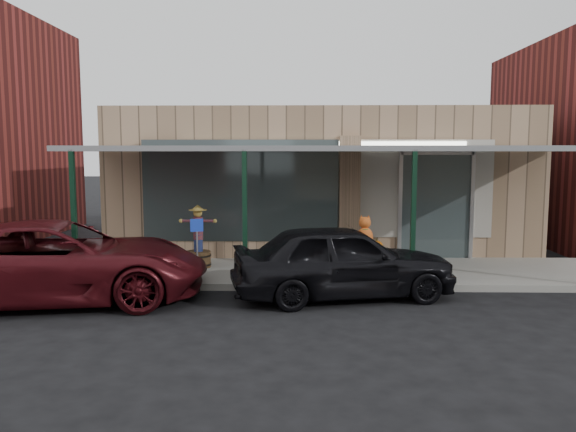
{
  "coord_description": "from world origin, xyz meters",
  "views": [
    {
      "loc": [
        -0.63,
        -9.78,
        2.97
      ],
      "look_at": [
        -0.88,
        2.6,
        1.56
      ],
      "focal_mm": 35.0,
      "sensor_mm": 36.0,
      "label": 1
    }
  ],
  "objects_px": {
    "handicap_sign": "(197,241)",
    "parked_sedan": "(343,261)",
    "barrel_pumpkin": "(376,257)",
    "barrel_scarecrow": "(198,246)",
    "car_maroon": "(59,261)"
  },
  "relations": [
    {
      "from": "handicap_sign",
      "to": "parked_sedan",
      "type": "height_order",
      "value": "parked_sedan"
    },
    {
      "from": "handicap_sign",
      "to": "car_maroon",
      "type": "distance_m",
      "value": 2.85
    },
    {
      "from": "barrel_scarecrow",
      "to": "barrel_pumpkin",
      "type": "relative_size",
      "value": 2.07
    },
    {
      "from": "barrel_scarecrow",
      "to": "handicap_sign",
      "type": "bearing_deg",
      "value": -102.57
    },
    {
      "from": "barrel_pumpkin",
      "to": "handicap_sign",
      "type": "height_order",
      "value": "handicap_sign"
    },
    {
      "from": "parked_sedan",
      "to": "car_maroon",
      "type": "relative_size",
      "value": 0.82
    },
    {
      "from": "barrel_scarecrow",
      "to": "barrel_pumpkin",
      "type": "height_order",
      "value": "barrel_scarecrow"
    },
    {
      "from": "barrel_pumpkin",
      "to": "handicap_sign",
      "type": "xyz_separation_m",
      "value": [
        -4.15,
        -1.46,
        0.63
      ]
    },
    {
      "from": "barrel_pumpkin",
      "to": "parked_sedan",
      "type": "height_order",
      "value": "parked_sedan"
    },
    {
      "from": "handicap_sign",
      "to": "parked_sedan",
      "type": "xyz_separation_m",
      "value": [
        3.15,
        -0.9,
        -0.26
      ]
    },
    {
      "from": "barrel_pumpkin",
      "to": "car_maroon",
      "type": "bearing_deg",
      "value": -157.55
    },
    {
      "from": "barrel_pumpkin",
      "to": "handicap_sign",
      "type": "distance_m",
      "value": 4.45
    },
    {
      "from": "parked_sedan",
      "to": "car_maroon",
      "type": "distance_m",
      "value": 5.69
    },
    {
      "from": "handicap_sign",
      "to": "barrel_scarecrow",
      "type": "bearing_deg",
      "value": 80.96
    },
    {
      "from": "barrel_scarecrow",
      "to": "barrel_pumpkin",
      "type": "distance_m",
      "value": 4.39
    }
  ]
}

